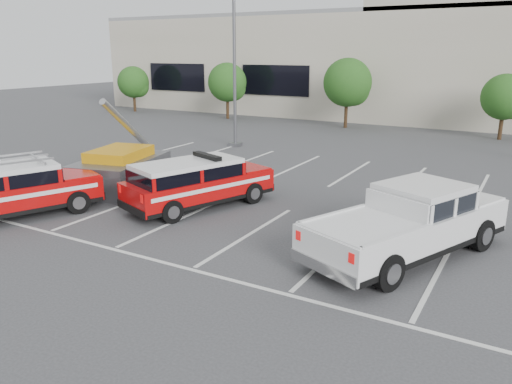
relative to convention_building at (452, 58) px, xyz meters
The scene contains 12 objects.
ground 32.21m from the convention_building, 90.33° to the right, with size 120.00×120.00×0.00m, color #39393C.
stall_markings 27.77m from the convention_building, 90.38° to the right, with size 23.00×15.00×0.01m, color silver.
convention_building is the anchor object (origin of this frame).
tree_far_left 27.03m from the convention_building, 158.63° to the right, with size 2.77×2.77×3.99m.
tree_left 18.11m from the convention_building, 146.95° to the right, with size 3.07×3.07×4.42m.
tree_mid_left 11.19m from the convention_building, 117.40° to the right, with size 3.37×3.37×4.85m.
tree_mid_right 11.20m from the convention_building, 63.43° to the right, with size 2.77×2.77×3.99m.
light_pole_left 21.49m from the convention_building, 112.39° to the right, with size 0.90×0.60×10.24m.
fire_chief_suv 30.80m from the convention_building, 95.90° to the right, with size 3.60×5.55×1.84m.
white_pickup 31.63m from the convention_building, 82.16° to the right, with size 4.40×6.52×1.90m.
ladder_suv 35.26m from the convention_building, 102.73° to the right, with size 3.73×5.36×1.97m.
utility_rig 31.13m from the convention_building, 103.79° to the right, with size 3.75×4.72×3.62m.
Camera 1 is at (7.12, -12.01, 5.29)m, focal length 35.00 mm.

